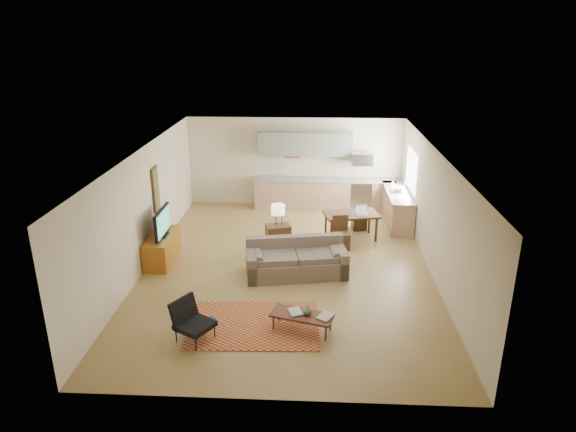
# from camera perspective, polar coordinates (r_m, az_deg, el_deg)

# --- Properties ---
(room) EXTENTS (9.00, 9.00, 9.00)m
(room) POSITION_cam_1_polar(r_m,az_deg,el_deg) (11.38, -0.08, 0.42)
(room) COLOR olive
(room) RESTS_ON ground
(kitchen_counter_back) EXTENTS (4.26, 0.64, 0.92)m
(kitchen_counter_back) POSITION_cam_1_polar(r_m,az_deg,el_deg) (15.62, 4.03, 2.50)
(kitchen_counter_back) COLOR tan
(kitchen_counter_back) RESTS_ON ground
(kitchen_counter_right) EXTENTS (0.64, 2.26, 0.92)m
(kitchen_counter_right) POSITION_cam_1_polar(r_m,az_deg,el_deg) (14.69, 12.04, 0.92)
(kitchen_counter_right) COLOR tan
(kitchen_counter_right) RESTS_ON ground
(kitchen_range) EXTENTS (0.62, 0.62, 0.90)m
(kitchen_range) POSITION_cam_1_polar(r_m,az_deg,el_deg) (15.68, 8.06, 2.38)
(kitchen_range) COLOR #A5A8AD
(kitchen_range) RESTS_ON ground
(kitchen_microwave) EXTENTS (0.62, 0.40, 0.35)m
(kitchen_microwave) POSITION_cam_1_polar(r_m,az_deg,el_deg) (15.40, 8.25, 6.30)
(kitchen_microwave) COLOR #A5A8AD
(kitchen_microwave) RESTS_ON room
(upper_cabinets) EXTENTS (2.80, 0.34, 0.70)m
(upper_cabinets) POSITION_cam_1_polar(r_m,az_deg,el_deg) (15.38, 1.90, 8.00)
(upper_cabinets) COLOR gray
(upper_cabinets) RESTS_ON room
(window_right) EXTENTS (0.02, 1.40, 1.05)m
(window_right) POSITION_cam_1_polar(r_m,az_deg,el_deg) (14.42, 13.54, 4.98)
(window_right) COLOR white
(window_right) RESTS_ON room
(wall_art_left) EXTENTS (0.06, 0.42, 1.10)m
(wall_art_left) POSITION_cam_1_polar(r_m,az_deg,el_deg) (12.73, -14.46, 2.88)
(wall_art_left) COLOR olive
(wall_art_left) RESTS_ON room
(triptych) EXTENTS (1.70, 0.04, 0.50)m
(triptych) POSITION_cam_1_polar(r_m,az_deg,el_deg) (15.57, 0.42, 7.41)
(triptych) COLOR beige
(triptych) RESTS_ON room
(rug) EXTENTS (2.45, 1.75, 0.02)m
(rug) POSITION_cam_1_polar(r_m,az_deg,el_deg) (9.77, -3.79, -11.96)
(rug) COLOR maroon
(rug) RESTS_ON floor
(sofa) EXTENTS (2.44, 1.37, 0.80)m
(sofa) POSITION_cam_1_polar(r_m,az_deg,el_deg) (11.39, 0.94, -4.74)
(sofa) COLOR #6B5D53
(sofa) RESTS_ON floor
(coffee_table) EXTENTS (1.21, 0.75, 0.34)m
(coffee_table) POSITION_cam_1_polar(r_m,az_deg,el_deg) (9.53, 1.56, -11.72)
(coffee_table) COLOR #472416
(coffee_table) RESTS_ON floor
(book_a) EXTENTS (0.42, 0.44, 0.03)m
(book_a) POSITION_cam_1_polar(r_m,az_deg,el_deg) (9.46, 0.17, -10.70)
(book_a) COLOR #940E0A
(book_a) RESTS_ON coffee_table
(book_b) EXTENTS (0.52, 0.53, 0.02)m
(book_b) POSITION_cam_1_polar(r_m,az_deg,el_deg) (9.43, 3.59, -10.85)
(book_b) COLOR navy
(book_b) RESTS_ON coffee_table
(vase) EXTENTS (0.23, 0.23, 0.18)m
(vase) POSITION_cam_1_polar(r_m,az_deg,el_deg) (9.41, 2.19, -10.35)
(vase) COLOR black
(vase) RESTS_ON coffee_table
(armchair) EXTENTS (0.91, 0.91, 0.76)m
(armchair) POSITION_cam_1_polar(r_m,az_deg,el_deg) (9.30, -10.34, -11.47)
(armchair) COLOR black
(armchair) RESTS_ON floor
(tv_credenza) EXTENTS (0.54, 1.42, 0.65)m
(tv_credenza) POSITION_cam_1_polar(r_m,az_deg,el_deg) (12.43, -13.79, -3.50)
(tv_credenza) COLOR #8E4E12
(tv_credenza) RESTS_ON floor
(tv) EXTENTS (0.11, 1.09, 0.65)m
(tv) POSITION_cam_1_polar(r_m,az_deg,el_deg) (12.18, -13.80, -0.70)
(tv) COLOR black
(tv) RESTS_ON tv_credenza
(console_table) EXTENTS (0.67, 0.54, 0.68)m
(console_table) POSITION_cam_1_polar(r_m,az_deg,el_deg) (12.60, -1.10, -2.48)
(console_table) COLOR #3E2819
(console_table) RESTS_ON floor
(table_lamp) EXTENTS (0.44, 0.44, 0.55)m
(table_lamp) POSITION_cam_1_polar(r_m,az_deg,el_deg) (12.38, -1.12, 0.14)
(table_lamp) COLOR beige
(table_lamp) RESTS_ON console_table
(dining_table) EXTENTS (1.51, 1.06, 0.70)m
(dining_table) POSITION_cam_1_polar(r_m,az_deg,el_deg) (13.45, 6.98, -1.10)
(dining_table) COLOR #3E2819
(dining_table) RESTS_ON floor
(dining_chair_near) EXTENTS (0.45, 0.47, 0.83)m
(dining_chair_near) POSITION_cam_1_polar(r_m,az_deg,el_deg) (12.79, 5.95, -1.89)
(dining_chair_near) COLOR #3E2819
(dining_chair_near) RESTS_ON floor
(dining_chair_far) EXTENTS (0.42, 0.43, 0.77)m
(dining_chair_far) POSITION_cam_1_polar(r_m,az_deg,el_deg) (14.08, 7.94, 0.02)
(dining_chair_far) COLOR #3E2819
(dining_chair_far) RESTS_ON floor
(laptop) EXTENTS (0.33, 0.27, 0.22)m
(laptop) POSITION_cam_1_polar(r_m,az_deg,el_deg) (13.23, 8.28, 0.59)
(laptop) COLOR #A5A8AD
(laptop) RESTS_ON dining_table
(soap_bottle) EXTENTS (0.10, 0.11, 0.19)m
(soap_bottle) POSITION_cam_1_polar(r_m,az_deg,el_deg) (14.97, 11.55, 3.56)
(soap_bottle) COLOR beige
(soap_bottle) RESTS_ON kitchen_counter_right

